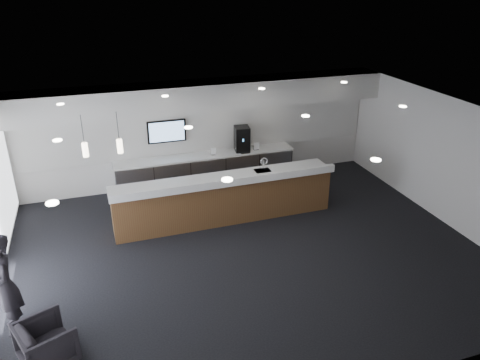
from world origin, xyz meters
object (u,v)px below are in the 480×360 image
object	(u,v)px
service_counter	(224,198)
coffee_machine	(242,139)
armchair	(47,343)
lounge_guest	(5,285)

from	to	relation	value
service_counter	coffee_machine	size ratio (longest dim) A/B	7.73
coffee_machine	armchair	distance (m)	7.62
armchair	coffee_machine	bearing A→B (deg)	-64.60
coffee_machine	armchair	xyz separation A→B (m)	(-5.07, -5.61, -0.94)
service_counter	coffee_machine	distance (m)	2.45
coffee_machine	armchair	size ratio (longest dim) A/B	0.89
service_counter	lounge_guest	distance (m)	5.25
lounge_guest	service_counter	bearing A→B (deg)	103.88
service_counter	coffee_machine	world-z (taller)	coffee_machine
lounge_guest	armchair	bearing A→B (deg)	15.99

